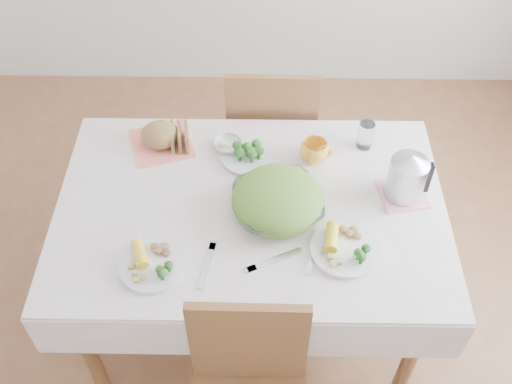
{
  "coord_description": "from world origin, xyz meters",
  "views": [
    {
      "loc": [
        0.04,
        -1.49,
        2.51
      ],
      "look_at": [
        0.02,
        0.02,
        0.82
      ],
      "focal_mm": 42.0,
      "sensor_mm": 36.0,
      "label": 1
    }
  ],
  "objects_px": {
    "salad_bowl": "(278,204)",
    "yellow_mug": "(314,151)",
    "electric_kettle": "(408,174)",
    "chair_far": "(271,132)",
    "dinner_plate_left": "(153,266)",
    "dining_table": "(251,264)",
    "dinner_plate_right": "(345,249)"
  },
  "relations": [
    {
      "from": "dinner_plate_left",
      "to": "dinner_plate_right",
      "type": "relative_size",
      "value": 0.93
    },
    {
      "from": "salad_bowl",
      "to": "yellow_mug",
      "type": "bearing_deg",
      "value": 61.9
    },
    {
      "from": "salad_bowl",
      "to": "electric_kettle",
      "type": "distance_m",
      "value": 0.5
    },
    {
      "from": "salad_bowl",
      "to": "yellow_mug",
      "type": "xyz_separation_m",
      "value": [
        0.15,
        0.28,
        0.0
      ]
    },
    {
      "from": "dinner_plate_left",
      "to": "yellow_mug",
      "type": "xyz_separation_m",
      "value": [
        0.59,
        0.55,
        0.03
      ]
    },
    {
      "from": "dining_table",
      "to": "dinner_plate_right",
      "type": "bearing_deg",
      "value": -31.49
    },
    {
      "from": "chair_far",
      "to": "electric_kettle",
      "type": "height_order",
      "value": "electric_kettle"
    },
    {
      "from": "dinner_plate_left",
      "to": "electric_kettle",
      "type": "height_order",
      "value": "electric_kettle"
    },
    {
      "from": "dinner_plate_right",
      "to": "yellow_mug",
      "type": "height_order",
      "value": "yellow_mug"
    },
    {
      "from": "salad_bowl",
      "to": "yellow_mug",
      "type": "height_order",
      "value": "yellow_mug"
    },
    {
      "from": "salad_bowl",
      "to": "dinner_plate_left",
      "type": "distance_m",
      "value": 0.52
    },
    {
      "from": "dining_table",
      "to": "dinner_plate_right",
      "type": "relative_size",
      "value": 5.53
    },
    {
      "from": "dining_table",
      "to": "yellow_mug",
      "type": "distance_m",
      "value": 0.56
    },
    {
      "from": "salad_bowl",
      "to": "dinner_plate_left",
      "type": "xyz_separation_m",
      "value": [
        -0.44,
        -0.27,
        -0.03
      ]
    },
    {
      "from": "dining_table",
      "to": "electric_kettle",
      "type": "xyz_separation_m",
      "value": [
        0.59,
        0.06,
        0.51
      ]
    },
    {
      "from": "chair_far",
      "to": "dining_table",
      "type": "bearing_deg",
      "value": 84.55
    },
    {
      "from": "dining_table",
      "to": "electric_kettle",
      "type": "height_order",
      "value": "electric_kettle"
    },
    {
      "from": "salad_bowl",
      "to": "electric_kettle",
      "type": "relative_size",
      "value": 1.61
    },
    {
      "from": "dining_table",
      "to": "salad_bowl",
      "type": "bearing_deg",
      "value": -13.07
    },
    {
      "from": "yellow_mug",
      "to": "electric_kettle",
      "type": "bearing_deg",
      "value": -30.3
    },
    {
      "from": "dining_table",
      "to": "yellow_mug",
      "type": "relative_size",
      "value": 12.28
    },
    {
      "from": "yellow_mug",
      "to": "dinner_plate_right",
      "type": "bearing_deg",
      "value": -79.28
    },
    {
      "from": "chair_far",
      "to": "yellow_mug",
      "type": "bearing_deg",
      "value": 110.01
    },
    {
      "from": "dining_table",
      "to": "salad_bowl",
      "type": "relative_size",
      "value": 4.26
    },
    {
      "from": "chair_far",
      "to": "yellow_mug",
      "type": "distance_m",
      "value": 0.62
    },
    {
      "from": "chair_far",
      "to": "yellow_mug",
      "type": "xyz_separation_m",
      "value": [
        0.17,
        -0.49,
        0.34
      ]
    },
    {
      "from": "dining_table",
      "to": "yellow_mug",
      "type": "xyz_separation_m",
      "value": [
        0.25,
        0.26,
        0.43
      ]
    },
    {
      "from": "salad_bowl",
      "to": "dining_table",
      "type": "bearing_deg",
      "value": 166.93
    },
    {
      "from": "dining_table",
      "to": "chair_far",
      "type": "bearing_deg",
      "value": 83.39
    },
    {
      "from": "dinner_plate_right",
      "to": "electric_kettle",
      "type": "xyz_separation_m",
      "value": [
        0.25,
        0.27,
        0.11
      ]
    },
    {
      "from": "dinner_plate_right",
      "to": "salad_bowl",
      "type": "bearing_deg",
      "value": 142.23
    },
    {
      "from": "chair_far",
      "to": "salad_bowl",
      "type": "relative_size",
      "value": 2.91
    }
  ]
}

